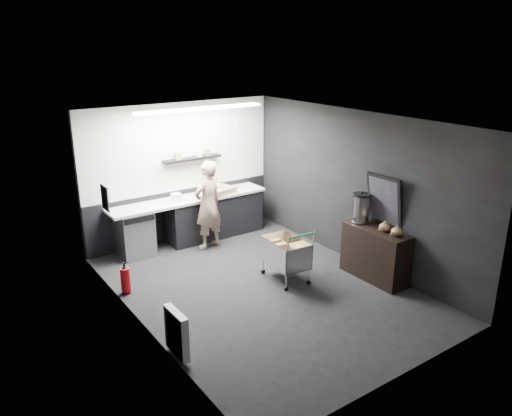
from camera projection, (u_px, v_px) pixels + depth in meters
floor at (262, 288)px, 8.05m from camera, size 5.50×5.50×0.00m
ceiling at (262, 120)px, 7.19m from camera, size 5.50×5.50×0.00m
wall_back at (181, 172)px, 9.76m from camera, size 5.50×0.00×5.50m
wall_front at (407, 275)px, 5.48m from camera, size 5.50×0.00×5.50m
wall_left at (138, 237)px, 6.54m from camera, size 0.00×5.50×5.50m
wall_right at (355, 188)px, 8.70m from camera, size 0.00×5.50×5.50m
kitchen_wall_panel at (180, 147)px, 9.58m from camera, size 3.95×0.02×1.70m
dado_panel at (183, 213)px, 10.02m from camera, size 3.95×0.02×1.00m
floating_shelf at (192, 158)px, 9.68m from camera, size 1.20×0.22×0.04m
wall_clock at (241, 125)px, 10.24m from camera, size 0.20×0.03×0.20m
poster at (105, 198)px, 7.50m from camera, size 0.02×0.30×0.40m
poster_red_band at (105, 193)px, 7.48m from camera, size 0.02×0.22×0.10m
radiator at (177, 333)px, 6.19m from camera, size 0.10×0.50×0.60m
ceiling_strip at (200, 109)px, 8.64m from camera, size 2.40×0.20×0.04m
prep_counter at (196, 218)px, 9.86m from camera, size 3.20×0.61×0.90m
person at (208, 205)px, 9.40m from camera, size 0.70×0.54×1.71m
shopping_cart at (286, 254)px, 8.21m from camera, size 0.58×0.91×0.96m
sideboard at (375, 246)px, 8.25m from camera, size 0.50×1.17×1.76m
fire_extinguisher at (125, 279)px, 7.82m from camera, size 0.15×0.15×0.50m
cardboard_box at (220, 190)px, 9.94m from camera, size 0.62×0.52×0.11m
pink_tub at (217, 189)px, 9.95m from camera, size 0.18×0.18×0.18m
white_container at (176, 197)px, 9.42m from camera, size 0.19×0.16×0.16m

